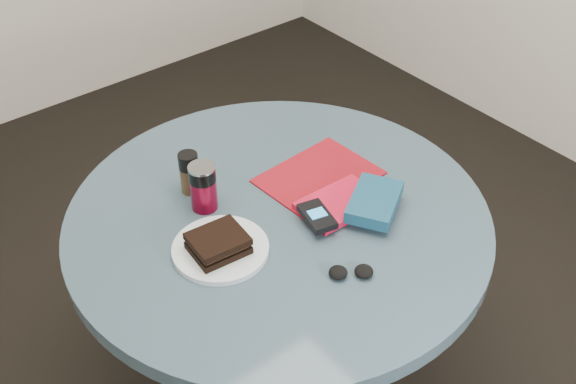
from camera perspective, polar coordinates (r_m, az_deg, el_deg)
table at (r=1.81m, az=-0.74°, el=-5.65°), size 1.00×1.00×0.75m
plate at (r=1.60m, az=-5.36°, el=-4.52°), size 0.27×0.27×0.01m
sandwich at (r=1.57m, az=-5.54°, el=-4.06°), size 0.13×0.11×0.04m
soda_can at (r=1.69m, az=-6.71°, el=0.39°), size 0.07×0.07×0.12m
pepper_grinder at (r=1.74m, az=-7.81°, el=1.53°), size 0.06×0.06×0.11m
magazine at (r=1.80m, az=2.45°, el=1.20°), size 0.29×0.23×0.00m
red_book at (r=1.71m, az=4.06°, el=-0.92°), size 0.19×0.13×0.02m
novel at (r=1.68m, az=6.84°, el=-0.76°), size 0.19×0.17×0.03m
mp3_player at (r=1.64m, az=2.32°, el=-1.92°), size 0.08×0.11×0.02m
headphones at (r=1.54m, az=5.00°, el=-6.32°), size 0.10×0.09×0.02m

